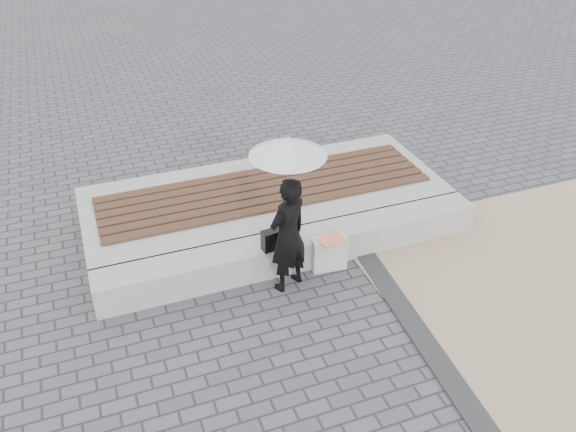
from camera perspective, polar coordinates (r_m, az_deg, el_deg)
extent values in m
plane|color=#4A4A4F|center=(6.61, 5.98, -12.24)|extent=(80.00, 80.00, 0.00)
cube|color=#2C2D2F|center=(6.61, 13.94, -13.09)|extent=(0.61, 5.20, 0.04)
cube|color=#AFAEA9|center=(7.58, 0.81, -3.15)|extent=(5.00, 0.45, 0.40)
cube|color=#ACACA7|center=(8.52, -2.14, 1.32)|extent=(5.00, 2.00, 0.40)
imported|color=black|center=(6.89, 0.00, -1.83)|extent=(0.63, 0.54, 1.47)
cylinder|color=#A8A8AD|center=(6.56, 0.00, 2.55)|extent=(0.01, 0.01, 0.84)
cone|color=silver|center=(6.31, 0.00, 6.62)|extent=(0.84, 0.84, 0.20)
sphere|color=#A8A8AD|center=(6.26, 0.00, 7.57)|extent=(0.03, 0.03, 0.03)
cube|color=black|center=(7.20, -1.09, -2.14)|extent=(0.38, 0.18, 0.26)
cube|color=#BABBB7|center=(7.48, 3.91, -3.53)|extent=(0.45, 0.23, 0.46)
cube|color=#F63855|center=(7.31, 4.14, -2.28)|extent=(0.36, 0.29, 0.01)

